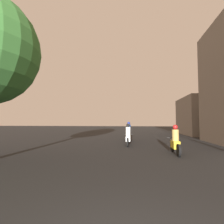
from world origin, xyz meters
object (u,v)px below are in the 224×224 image
object	(u,v)px
motorcycle_yellow	(175,142)
motorcycle_white	(128,136)
motorcycle_black	(129,133)
building_right_far	(208,116)

from	to	relation	value
motorcycle_yellow	motorcycle_white	size ratio (longest dim) A/B	0.99
motorcycle_white	motorcycle_black	size ratio (longest dim) A/B	1.07
motorcycle_yellow	motorcycle_black	xyz separation A→B (m)	(-2.51, 5.73, 0.05)
motorcycle_white	motorcycle_yellow	bearing A→B (deg)	-56.23
motorcycle_yellow	motorcycle_black	world-z (taller)	motorcycle_black
motorcycle_white	building_right_far	size ratio (longest dim) A/B	0.28
motorcycle_white	motorcycle_black	bearing A→B (deg)	84.90
building_right_far	motorcycle_white	bearing A→B (deg)	-130.75
motorcycle_black	building_right_far	bearing A→B (deg)	34.30
motorcycle_black	building_right_far	xyz separation A→B (m)	(9.37, 8.00, 1.66)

